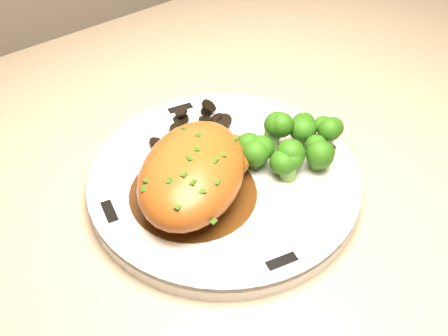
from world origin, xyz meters
TOP-DOWN VIEW (x-y plane):
  - counter at (-0.10, 1.67)m, footprint 2.21×0.73m
  - plate at (-0.45, 1.59)m, footprint 0.36×0.36m
  - rim_accent_0 at (-0.42, 1.71)m, footprint 0.03×0.02m
  - rim_accent_1 at (-0.57, 1.61)m, footprint 0.02×0.03m
  - rim_accent_2 at (-0.47, 1.47)m, footprint 0.03×0.02m
  - rim_accent_3 at (-0.33, 1.57)m, footprint 0.02×0.03m
  - gravy_pool at (-0.49, 1.59)m, footprint 0.13×0.13m
  - chicken_breast at (-0.48, 1.59)m, footprint 0.18×0.17m
  - mushroom_pile at (-0.44, 1.66)m, footprint 0.09×0.06m
  - broccoli_florets at (-0.37, 1.57)m, footprint 0.10×0.08m

SIDE VIEW (x-z plane):
  - counter at x=-0.10m, z-range -0.06..1.02m
  - plate at x=-0.45m, z-range 0.96..0.98m
  - rim_accent_0 at x=-0.42m, z-range 0.98..0.98m
  - rim_accent_1 at x=-0.57m, z-range 0.98..0.98m
  - rim_accent_2 at x=-0.47m, z-range 0.98..0.98m
  - rim_accent_3 at x=-0.33m, z-range 0.98..0.98m
  - gravy_pool at x=-0.49m, z-range 0.98..0.98m
  - mushroom_pile at x=-0.44m, z-range 0.97..0.99m
  - broccoli_florets at x=-0.37m, z-range 0.98..1.02m
  - chicken_breast at x=-0.48m, z-range 0.97..1.03m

